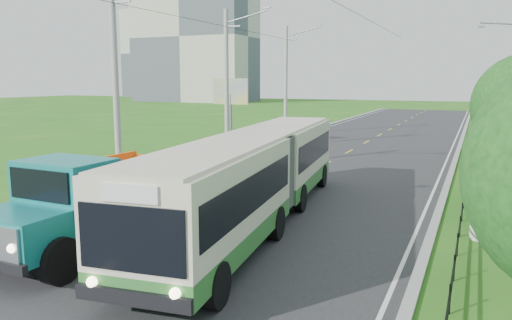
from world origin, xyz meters
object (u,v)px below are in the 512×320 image
Objects in this scene: pole_near at (116,80)px; dump_truck at (91,196)px; planter_mid at (480,184)px; billboard_left at (231,96)px; tree_back at (505,102)px; planter_far at (480,159)px; tree_fifth at (510,102)px; planter_near at (480,230)px; pole_far at (286,80)px; pole_mid at (227,80)px; bus at (255,172)px.

pole_near is 1.44× the size of dump_truck.
planter_mid is 0.13× the size of billboard_left.
tree_back is 5.48m from planter_far.
tree_fifth is 8.66× the size of planter_near.
pole_far reaches higher than tree_back.
tree_back is 8.21× the size of planter_near.
pole_near and pole_far have the same top height.
pole_near is 1.72× the size of tree_fifth.
tree_fifth is 0.83× the size of dump_truck.
planter_far is (0.00, 16.00, 0.00)m from planter_near.
pole_near is at bearing -90.00° from pole_far.
pole_mid is 1.44× the size of dump_truck.
bus reaches higher than planter_far.
bus is at bearing -59.78° from pole_mid.
pole_far is 1.92× the size of billboard_left.
tree_back is at bearing 90.00° from tree_fifth.
tree_back is 8.21× the size of planter_far.
pole_mid is 0.61× the size of bus.
tree_back is 28.65m from dump_truck.
pole_mid is 18.89m from tree_back.
planter_mid is at bearing -95.91° from tree_back.
tree_fifth is 1.12× the size of billboard_left.
planter_far is at bearing 124.05° from tree_fifth.
pole_far is 14.93× the size of planter_near.
planter_far is (16.86, -11.00, -4.81)m from pole_far.
billboard_left is at bearing 112.42° from pole_mid.
planter_far is at bearing 90.00° from planter_near.
bus is (-8.59, -21.49, -1.76)m from tree_back.
planter_near is at bearing -95.08° from tree_fifth.
bus is (9.52, -16.35, -3.20)m from pole_mid.
pole_mid is 17.56m from planter_far.
bus reaches higher than planter_mid.
pole_mid is 19.19m from bus.
pole_mid is 23.08m from planter_near.
bus is (-7.34, -17.35, 1.61)m from planter_far.
tree_back is 8.21× the size of planter_mid.
planter_near is at bearing -10.09° from pole_near.
planter_near is 8.00m from planter_mid.
planter_near is at bearing 30.37° from dump_truck.
billboard_left reaches higher than planter_mid.
pole_mid is 14.93× the size of planter_near.
tree_back is at bearing 86.43° from planter_near.
planter_near is (16.86, -3.00, -4.81)m from pole_near.
dump_truck is at bearing -79.35° from pole_far.
pole_mid is 14.93× the size of planter_mid.
tree_fifth is 4.21m from planter_far.
pole_mid is 1.82× the size of tree_back.
pole_near is 1.82× the size of tree_back.
billboard_left reaches higher than planter_far.
pole_mid is at bearing -164.16° from tree_back.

